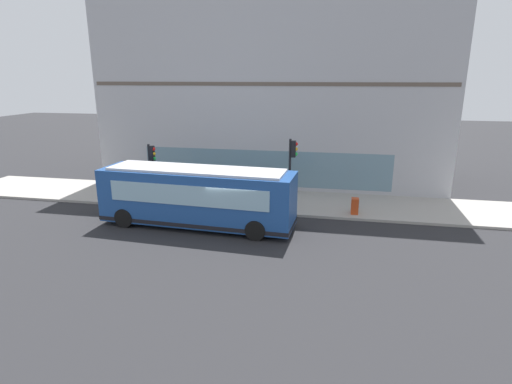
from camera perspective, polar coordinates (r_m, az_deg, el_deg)
name	(u,v)px	position (r m, az deg, el deg)	size (l,w,h in m)	color
ground	(237,230)	(20.79, -2.61, -5.37)	(120.00, 120.00, 0.00)	#262628
sidewalk_curb	(256,200)	(25.42, 0.07, -1.18)	(4.89, 40.00, 0.15)	#9E9991
building_corner	(274,92)	(31.05, 2.55, 13.81)	(8.80, 23.83, 12.86)	#A8A8AD
city_bus_nearside	(197,197)	(21.13, -8.28, -0.71)	(3.13, 10.17, 3.07)	#1E478C
traffic_light_near_corner	(292,161)	(22.68, 5.07, 4.30)	(0.32, 0.49, 4.10)	black
traffic_light_down_block	(152,163)	(24.81, -14.41, 4.02)	(0.32, 0.49, 3.58)	black
fire_hydrant	(234,200)	(24.09, -3.07, -1.08)	(0.35, 0.35, 0.74)	yellow
pedestrian_by_light_pole	(284,182)	(26.09, 3.94, 1.46)	(0.32, 0.32, 1.58)	gold
pedestrian_near_hydrant	(189,185)	(25.00, -9.37, 0.93)	(0.32, 0.32, 1.77)	silver
newspaper_vending_box	(355,206)	(23.26, 13.67, -1.91)	(0.44, 0.42, 0.90)	#BF3F19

